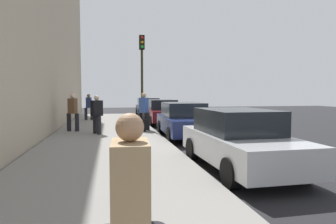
{
  "coord_description": "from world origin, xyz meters",
  "views": [
    {
      "loc": [
        11.91,
        -3.12,
        1.93
      ],
      "look_at": [
        0.89,
        -0.96,
        1.21
      ],
      "focal_mm": 31.77,
      "sensor_mm": 36.0,
      "label": 1
    }
  ],
  "objects_px": {
    "pedestrian_black_coat": "(97,113)",
    "rolling_suitcase": "(143,125)",
    "pedestrian_navy_coat": "(89,106)",
    "parked_car_maroon": "(162,112)",
    "traffic_light_pole": "(142,66)",
    "parked_car_black": "(148,107)",
    "pedestrian_blue_coat": "(144,110)",
    "parked_car_navy": "(184,120)",
    "pedestrian_tan_coat": "(131,214)",
    "pedestrian_brown_coat": "(73,111)",
    "parked_car_silver": "(239,140)"
  },
  "relations": [
    {
      "from": "pedestrian_black_coat",
      "to": "pedestrian_navy_coat",
      "type": "distance_m",
      "value": 7.05
    },
    {
      "from": "pedestrian_blue_coat",
      "to": "traffic_light_pole",
      "type": "height_order",
      "value": "traffic_light_pole"
    },
    {
      "from": "pedestrian_tan_coat",
      "to": "traffic_light_pole",
      "type": "height_order",
      "value": "traffic_light_pole"
    },
    {
      "from": "parked_car_maroon",
      "to": "traffic_light_pole",
      "type": "relative_size",
      "value": 0.92
    },
    {
      "from": "pedestrian_tan_coat",
      "to": "rolling_suitcase",
      "type": "relative_size",
      "value": 1.77
    },
    {
      "from": "parked_car_silver",
      "to": "pedestrian_brown_coat",
      "type": "distance_m",
      "value": 8.94
    },
    {
      "from": "pedestrian_black_coat",
      "to": "rolling_suitcase",
      "type": "relative_size",
      "value": 1.82
    },
    {
      "from": "parked_car_black",
      "to": "pedestrian_brown_coat",
      "type": "relative_size",
      "value": 2.4
    },
    {
      "from": "parked_car_maroon",
      "to": "rolling_suitcase",
      "type": "height_order",
      "value": "parked_car_maroon"
    },
    {
      "from": "parked_car_black",
      "to": "pedestrian_navy_coat",
      "type": "xyz_separation_m",
      "value": [
        3.93,
        -4.46,
        0.31
      ]
    },
    {
      "from": "parked_car_navy",
      "to": "pedestrian_black_coat",
      "type": "xyz_separation_m",
      "value": [
        -0.77,
        -3.69,
        0.29
      ]
    },
    {
      "from": "parked_car_maroon",
      "to": "pedestrian_black_coat",
      "type": "distance_m",
      "value": 6.19
    },
    {
      "from": "pedestrian_blue_coat",
      "to": "pedestrian_navy_coat",
      "type": "height_order",
      "value": "pedestrian_blue_coat"
    },
    {
      "from": "parked_car_maroon",
      "to": "pedestrian_blue_coat",
      "type": "height_order",
      "value": "pedestrian_blue_coat"
    },
    {
      "from": "rolling_suitcase",
      "to": "pedestrian_tan_coat",
      "type": "bearing_deg",
      "value": -6.76
    },
    {
      "from": "parked_car_silver",
      "to": "pedestrian_navy_coat",
      "type": "relative_size",
      "value": 2.5
    },
    {
      "from": "pedestrian_brown_coat",
      "to": "pedestrian_navy_coat",
      "type": "distance_m",
      "value": 5.81
    },
    {
      "from": "parked_car_maroon",
      "to": "pedestrian_blue_coat",
      "type": "distance_m",
      "value": 4.23
    },
    {
      "from": "pedestrian_brown_coat",
      "to": "pedestrian_navy_coat",
      "type": "bearing_deg",
      "value": 176.76
    },
    {
      "from": "pedestrian_black_coat",
      "to": "rolling_suitcase",
      "type": "distance_m",
      "value": 2.22
    },
    {
      "from": "pedestrian_tan_coat",
      "to": "pedestrian_navy_coat",
      "type": "bearing_deg",
      "value": -175.16
    },
    {
      "from": "parked_car_black",
      "to": "pedestrian_blue_coat",
      "type": "bearing_deg",
      "value": -8.51
    },
    {
      "from": "pedestrian_blue_coat",
      "to": "pedestrian_brown_coat",
      "type": "height_order",
      "value": "pedestrian_blue_coat"
    },
    {
      "from": "pedestrian_brown_coat",
      "to": "rolling_suitcase",
      "type": "bearing_deg",
      "value": 78.03
    },
    {
      "from": "rolling_suitcase",
      "to": "pedestrian_brown_coat",
      "type": "bearing_deg",
      "value": -101.97
    },
    {
      "from": "parked_car_navy",
      "to": "pedestrian_navy_coat",
      "type": "bearing_deg",
      "value": -149.89
    },
    {
      "from": "parked_car_maroon",
      "to": "pedestrian_tan_coat",
      "type": "xyz_separation_m",
      "value": [
        15.94,
        -3.02,
        0.26
      ]
    },
    {
      "from": "pedestrian_navy_coat",
      "to": "rolling_suitcase",
      "type": "bearing_deg",
      "value": 24.03
    },
    {
      "from": "parked_car_navy",
      "to": "rolling_suitcase",
      "type": "bearing_deg",
      "value": -128.57
    },
    {
      "from": "pedestrian_brown_coat",
      "to": "pedestrian_navy_coat",
      "type": "xyz_separation_m",
      "value": [
        -5.8,
        0.33,
        -0.02
      ]
    },
    {
      "from": "traffic_light_pole",
      "to": "parked_car_black",
      "type": "bearing_deg",
      "value": 170.84
    },
    {
      "from": "parked_car_navy",
      "to": "parked_car_black",
      "type": "bearing_deg",
      "value": -179.76
    },
    {
      "from": "pedestrian_black_coat",
      "to": "pedestrian_tan_coat",
      "type": "bearing_deg",
      "value": 3.68
    },
    {
      "from": "parked_car_maroon",
      "to": "pedestrian_brown_coat",
      "type": "height_order",
      "value": "pedestrian_brown_coat"
    },
    {
      "from": "pedestrian_blue_coat",
      "to": "pedestrian_navy_coat",
      "type": "distance_m",
      "value": 6.68
    },
    {
      "from": "pedestrian_navy_coat",
      "to": "parked_car_maroon",
      "type": "bearing_deg",
      "value": 65.52
    },
    {
      "from": "parked_car_black",
      "to": "pedestrian_blue_coat",
      "type": "xyz_separation_m",
      "value": [
        9.91,
        -1.48,
        0.35
      ]
    },
    {
      "from": "parked_car_black",
      "to": "pedestrian_black_coat",
      "type": "xyz_separation_m",
      "value": [
        10.93,
        -3.64,
        0.29
      ]
    },
    {
      "from": "traffic_light_pole",
      "to": "rolling_suitcase",
      "type": "height_order",
      "value": "traffic_light_pole"
    },
    {
      "from": "traffic_light_pole",
      "to": "pedestrian_blue_coat",
      "type": "bearing_deg",
      "value": 0.16
    },
    {
      "from": "pedestrian_blue_coat",
      "to": "traffic_light_pole",
      "type": "xyz_separation_m",
      "value": [
        -0.7,
        -0.0,
        2.16
      ]
    },
    {
      "from": "pedestrian_black_coat",
      "to": "pedestrian_blue_coat",
      "type": "bearing_deg",
      "value": 115.26
    },
    {
      "from": "parked_car_maroon",
      "to": "pedestrian_brown_coat",
      "type": "distance_m",
      "value": 6.15
    },
    {
      "from": "pedestrian_blue_coat",
      "to": "traffic_light_pole",
      "type": "bearing_deg",
      "value": -179.84
    },
    {
      "from": "parked_car_navy",
      "to": "parked_car_maroon",
      "type": "bearing_deg",
      "value": 179.6
    },
    {
      "from": "pedestrian_blue_coat",
      "to": "pedestrian_tan_coat",
      "type": "bearing_deg",
      "value": -6.88
    },
    {
      "from": "pedestrian_blue_coat",
      "to": "parked_car_maroon",
      "type": "bearing_deg",
      "value": 158.13
    },
    {
      "from": "traffic_light_pole",
      "to": "rolling_suitcase",
      "type": "bearing_deg",
      "value": -3.92
    },
    {
      "from": "parked_car_black",
      "to": "parked_car_maroon",
      "type": "bearing_deg",
      "value": 0.84
    },
    {
      "from": "pedestrian_tan_coat",
      "to": "pedestrian_navy_coat",
      "type": "xyz_separation_m",
      "value": [
        -18.01,
        -1.52,
        0.04
      ]
    }
  ]
}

